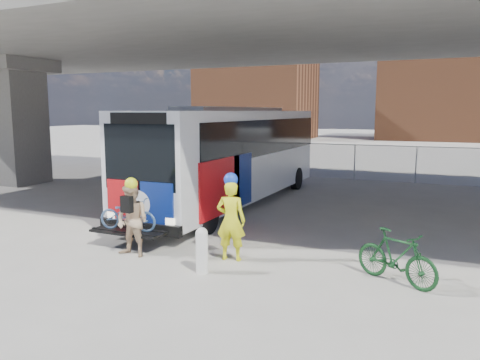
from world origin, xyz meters
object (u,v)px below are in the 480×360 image
Objects in this scene: bus at (235,149)px; bollard at (202,249)px; cyclist_tan at (132,219)px; bike_parked at (396,257)px; cyclist_hivis at (231,218)px.

bus is 8.04m from bollard.
cyclist_tan reaches higher than bollard.
bus reaches higher than bike_parked.
bus is 7.02m from cyclist_hivis.
bollard is 0.49× the size of cyclist_hivis.
bollard is 2.19m from cyclist_tan.
bus reaches higher than cyclist_tan.
cyclist_tan is at bearing 7.83° from cyclist_hivis.
bus reaches higher than bollard.
bollard is 0.55× the size of bike_parked.
bollard is (2.64, -7.43, -1.56)m from bus.
bike_parked is (3.78, 0.00, -0.46)m from cyclist_hivis.
bus is 12.56× the size of bollard.
cyclist_tan is (-2.32, -0.73, -0.09)m from cyclist_hivis.
cyclist_hivis is 3.80m from bike_parked.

